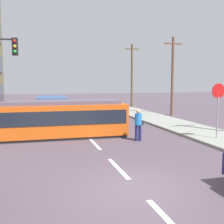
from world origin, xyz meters
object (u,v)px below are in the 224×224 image
stop_sign (218,99)px  utility_pole_mid (172,75)px  streetcar_tram (55,118)px  utility_pole_far (132,74)px  city_bus (52,106)px  pedestrian_crossing (138,123)px

stop_sign → utility_pole_mid: size_ratio=0.40×
stop_sign → utility_pole_mid: 11.38m
streetcar_tram → utility_pole_mid: utility_pole_mid is taller
utility_pole_far → stop_sign: bearing=-96.8°
streetcar_tram → utility_pole_far: bearing=58.0°
streetcar_tram → utility_pole_far: 20.11m
streetcar_tram → stop_sign: size_ratio=2.75×
city_bus → pedestrian_crossing: (3.86, -11.38, -0.10)m
city_bus → utility_pole_far: (10.26, 7.66, 3.04)m
pedestrian_crossing → stop_sign: 4.33m
streetcar_tram → city_bus: bearing=88.2°
city_bus → utility_pole_mid: 11.39m
pedestrian_crossing → utility_pole_far: utility_pole_far is taller
utility_pole_mid → streetcar_tram: bearing=-146.0°
pedestrian_crossing → utility_pole_mid: (7.08, 9.76, 2.84)m
stop_sign → utility_pole_far: 20.36m
stop_sign → pedestrian_crossing: bearing=164.8°
streetcar_tram → stop_sign: stop_sign is taller
stop_sign → utility_pole_mid: (3.07, 10.84, 1.59)m
stop_sign → city_bus: bearing=122.2°
city_bus → utility_pole_far: bearing=36.8°
utility_pole_mid → utility_pole_far: size_ratio=0.92×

